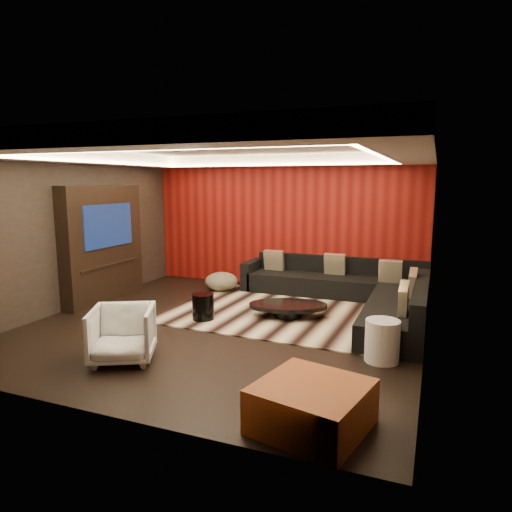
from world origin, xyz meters
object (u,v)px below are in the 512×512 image
at_px(white_side_table, 382,341).
at_px(drum_stool, 203,307).
at_px(orange_ottoman, 312,406).
at_px(sectional_sofa, 354,293).
at_px(coffee_table, 288,310).
at_px(armchair, 122,334).

bearing_deg(white_side_table, drum_stool, 166.53).
xyz_separation_m(white_side_table, orange_ottoman, (-0.42, -1.88, -0.06)).
distance_m(white_side_table, sectional_sofa, 2.57).
distance_m(drum_stool, white_side_table, 3.03).
distance_m(coffee_table, sectional_sofa, 1.44).
xyz_separation_m(coffee_table, sectional_sofa, (0.93, 1.09, 0.13)).
relative_size(white_side_table, armchair, 0.70).
height_order(drum_stool, orange_ottoman, drum_stool).
xyz_separation_m(drum_stool, armchair, (-0.13, -1.91, 0.12)).
distance_m(orange_ottoman, sectional_sofa, 4.34).
bearing_deg(sectional_sofa, orange_ottoman, -85.50).
bearing_deg(drum_stool, sectional_sofa, 38.66).
bearing_deg(orange_ottoman, coffee_table, 111.35).
bearing_deg(orange_ottoman, drum_stool, 134.35).
distance_m(armchair, sectional_sofa, 4.33).
height_order(coffee_table, sectional_sofa, sectional_sofa).
bearing_deg(white_side_table, orange_ottoman, -102.75).
bearing_deg(drum_stool, white_side_table, -13.47).
bearing_deg(drum_stool, orange_ottoman, -45.65).
xyz_separation_m(armchair, sectional_sofa, (2.31, 3.66, -0.09)).
height_order(white_side_table, orange_ottoman, white_side_table).
bearing_deg(coffee_table, drum_stool, -152.48).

